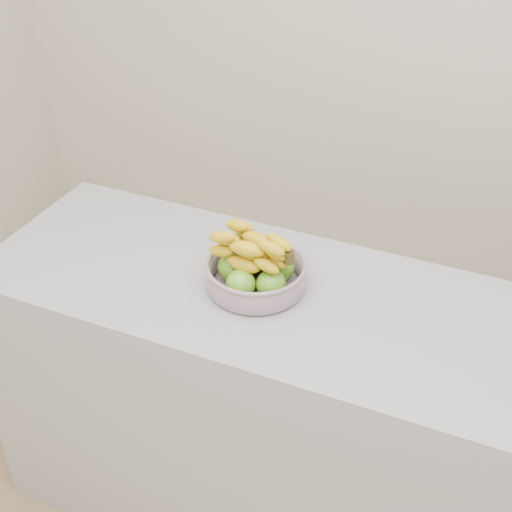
% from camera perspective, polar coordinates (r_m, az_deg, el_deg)
% --- Properties ---
extents(room_shell, '(4.05, 4.05, 2.73)m').
position_cam_1_polar(room_shell, '(0.88, -2.87, 12.99)').
color(room_shell, beige).
rests_on(room_shell, ground).
extents(counter, '(2.00, 0.60, 0.90)m').
position_cam_1_polar(counter, '(2.14, 6.03, -13.74)').
color(counter, '#9D9EA5').
rests_on(counter, ground).
extents(fruit_bowl, '(0.27, 0.27, 0.17)m').
position_cam_1_polar(fruit_bowl, '(1.86, -0.02, -1.15)').
color(fruit_bowl, '#AABECC').
rests_on(fruit_bowl, counter).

